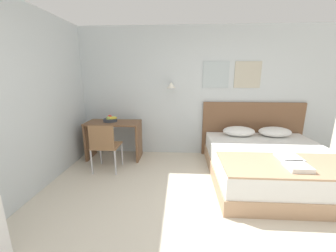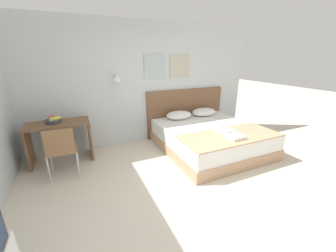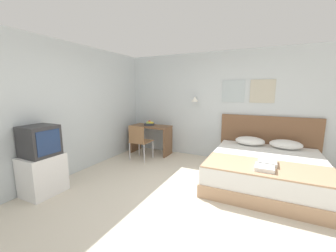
# 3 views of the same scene
# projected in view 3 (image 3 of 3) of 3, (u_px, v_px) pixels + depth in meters

# --- Properties ---
(ground_plane) EXTENTS (24.00, 24.00, 0.00)m
(ground_plane) POSITION_uv_depth(u_px,v_px,m) (178.00, 206.00, 3.09)
(ground_plane) COLOR beige
(wall_back) EXTENTS (5.69, 0.31, 2.65)m
(wall_back) POSITION_uv_depth(u_px,v_px,m) (218.00, 106.00, 5.13)
(wall_back) COLOR silver
(wall_back) RESTS_ON ground_plane
(wall_left) EXTENTS (0.06, 5.52, 2.65)m
(wall_left) POSITION_uv_depth(u_px,v_px,m) (47.00, 112.00, 3.71)
(wall_left) COLOR silver
(wall_left) RESTS_ON ground_plane
(bed) EXTENTS (1.96, 2.09, 0.51)m
(bed) POSITION_uv_depth(u_px,v_px,m) (265.00, 170.00, 3.81)
(bed) COLOR tan
(bed) RESTS_ON ground_plane
(headboard) EXTENTS (2.08, 0.06, 1.15)m
(headboard) POSITION_uv_depth(u_px,v_px,m) (267.00, 141.00, 4.71)
(headboard) COLOR brown
(headboard) RESTS_ON ground_plane
(pillow_left) EXTENTS (0.62, 0.43, 0.19)m
(pillow_left) POSITION_uv_depth(u_px,v_px,m) (250.00, 141.00, 4.59)
(pillow_left) COLOR white
(pillow_left) RESTS_ON bed
(pillow_right) EXTENTS (0.62, 0.43, 0.19)m
(pillow_right) POSITION_uv_depth(u_px,v_px,m) (286.00, 144.00, 4.29)
(pillow_right) COLOR white
(pillow_right) RESTS_ON bed
(throw_blanket) EXTENTS (1.90, 0.84, 0.02)m
(throw_blanket) POSITION_uv_depth(u_px,v_px,m) (266.00, 167.00, 3.22)
(throw_blanket) COLOR tan
(throw_blanket) RESTS_ON bed
(folded_towel_near_foot) EXTENTS (0.28, 0.35, 0.06)m
(folded_towel_near_foot) POSITION_uv_depth(u_px,v_px,m) (267.00, 162.00, 3.34)
(folded_towel_near_foot) COLOR white
(folded_towel_near_foot) RESTS_ON throw_blanket
(folded_towel_mid_bed) EXTENTS (0.27, 0.28, 0.06)m
(folded_towel_mid_bed) POSITION_uv_depth(u_px,v_px,m) (265.00, 168.00, 3.10)
(folded_towel_mid_bed) COLOR white
(folded_towel_mid_bed) RESTS_ON throw_blanket
(desk) EXTENTS (1.07, 0.54, 0.77)m
(desk) POSITION_uv_depth(u_px,v_px,m) (151.00, 134.00, 5.64)
(desk) COLOR brown
(desk) RESTS_ON ground_plane
(desk_chair) EXTENTS (0.46, 0.46, 0.88)m
(desk_chair) POSITION_uv_depth(u_px,v_px,m) (139.00, 140.00, 5.05)
(desk_chair) COLOR #8E6642
(desk_chair) RESTS_ON ground_plane
(fruit_bowl) EXTENTS (0.29, 0.28, 0.13)m
(fruit_bowl) POSITION_uv_depth(u_px,v_px,m) (149.00, 124.00, 5.64)
(fruit_bowl) COLOR #333842
(fruit_bowl) RESTS_ON desk
(tv_stand) EXTENTS (0.48, 0.60, 0.66)m
(tv_stand) POSITION_uv_depth(u_px,v_px,m) (43.00, 175.00, 3.43)
(tv_stand) COLOR white
(tv_stand) RESTS_ON ground_plane
(television) EXTENTS (0.47, 0.48, 0.50)m
(television) POSITION_uv_depth(u_px,v_px,m) (40.00, 141.00, 3.33)
(television) COLOR #2D2D30
(television) RESTS_ON tv_stand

